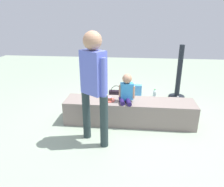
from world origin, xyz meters
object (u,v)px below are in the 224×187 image
object	(u,v)px
water_bottle_near_gift	(155,93)
handbag_black_leather	(116,95)
gift_bag	(136,91)
water_bottle_far_side	(177,102)
adult_standing	(94,80)
child_seated	(127,90)
cake_plate	(109,99)

from	to	relation	value
water_bottle_near_gift	handbag_black_leather	size ratio (longest dim) A/B	0.54
gift_bag	water_bottle_near_gift	xyz separation A→B (m)	(0.44, 0.04, -0.06)
gift_bag	water_bottle_far_side	bearing A→B (deg)	-27.93
water_bottle_near_gift	water_bottle_far_side	size ratio (longest dim) A/B	0.83
adult_standing	water_bottle_near_gift	bearing A→B (deg)	61.93
water_bottle_far_side	handbag_black_leather	distance (m)	1.32
child_seated	handbag_black_leather	world-z (taller)	child_seated
adult_standing	water_bottle_near_gift	distance (m)	2.41
cake_plate	gift_bag	size ratio (longest dim) A/B	0.67
cake_plate	gift_bag	world-z (taller)	cake_plate
water_bottle_near_gift	cake_plate	bearing A→B (deg)	-124.54
water_bottle_near_gift	water_bottle_far_side	bearing A→B (deg)	-48.99
handbag_black_leather	adult_standing	bearing A→B (deg)	-95.97
gift_bag	water_bottle_near_gift	size ratio (longest dim) A/B	1.83
gift_bag	handbag_black_leather	xyz separation A→B (m)	(-0.44, -0.25, -0.03)
adult_standing	water_bottle_far_side	distance (m)	2.27
child_seated	water_bottle_far_side	world-z (taller)	child_seated
adult_standing	child_seated	bearing A→B (deg)	54.95
cake_plate	water_bottle_far_side	distance (m)	1.63
adult_standing	gift_bag	xyz separation A→B (m)	(0.61, 1.93, -0.84)
child_seated	gift_bag	world-z (taller)	child_seated
cake_plate	water_bottle_near_gift	xyz separation A→B (m)	(0.92, 1.34, -0.35)
child_seated	cake_plate	distance (m)	0.36
water_bottle_near_gift	handbag_black_leather	world-z (taller)	handbag_black_leather
water_bottle_far_side	adult_standing	bearing A→B (deg)	-135.15
handbag_black_leather	gift_bag	bearing A→B (deg)	29.42
water_bottle_near_gift	child_seated	bearing A→B (deg)	-114.51
water_bottle_far_side	water_bottle_near_gift	bearing A→B (deg)	131.01
water_bottle_near_gift	adult_standing	bearing A→B (deg)	-118.07
adult_standing	water_bottle_near_gift	xyz separation A→B (m)	(1.05, 1.97, -0.90)
adult_standing	handbag_black_leather	size ratio (longest dim) A/B	4.78
handbag_black_leather	child_seated	bearing A→B (deg)	-76.32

